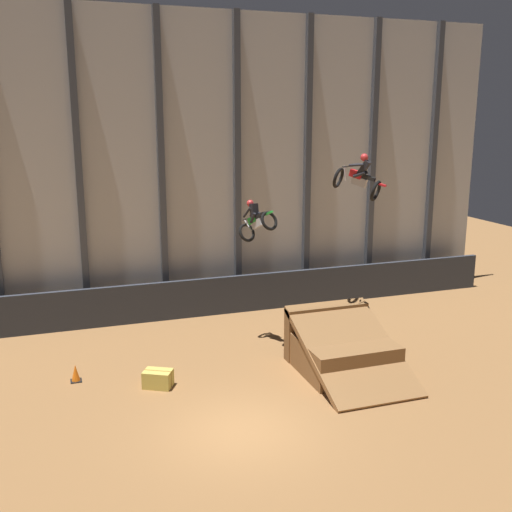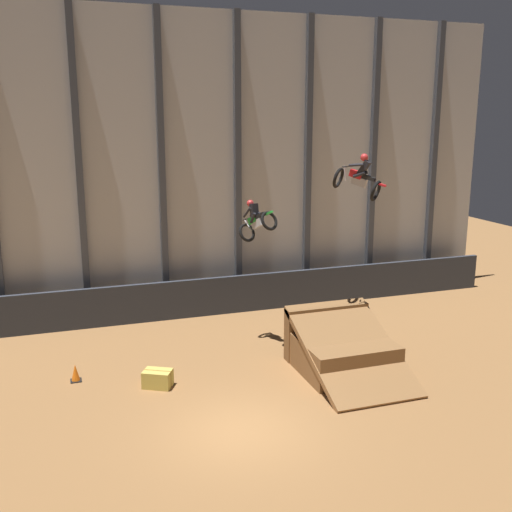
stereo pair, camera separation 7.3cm
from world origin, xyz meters
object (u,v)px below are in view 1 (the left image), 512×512
Objects in this scene: rider_bike_left_air at (256,221)px; traffic_cone_near_ramp at (76,373)px; dirt_ramp at (341,349)px; rider_bike_right_air at (359,178)px; hay_bale_trackside at (158,379)px.

rider_bike_left_air is 3.15× the size of traffic_cone_near_ramp.
rider_bike_right_air reaches higher than dirt_ramp.
dirt_ramp is at bearing 177.11° from rider_bike_right_air.
rider_bike_right_air is 2.95× the size of traffic_cone_near_ramp.
rider_bike_left_air is 1.70× the size of hay_bale_trackside.
dirt_ramp is at bearing -79.93° from rider_bike_left_air.
dirt_ramp is 2.60× the size of rider_bike_right_air.
traffic_cone_near_ramp is at bearing 130.79° from rider_bike_right_air.
rider_bike_left_air is at bearing 11.26° from traffic_cone_near_ramp.
rider_bike_right_air reaches higher than traffic_cone_near_ramp.
rider_bike_left_air is 6.75m from hay_bale_trackside.
hay_bale_trackside is at bearing -27.46° from traffic_cone_near_ramp.
rider_bike_right_air is at bearing 1.07° from hay_bale_trackside.
rider_bike_left_air is at bearing 31.84° from hay_bale_trackside.
rider_bike_right_air is at bearing -6.94° from traffic_cone_near_ramp.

